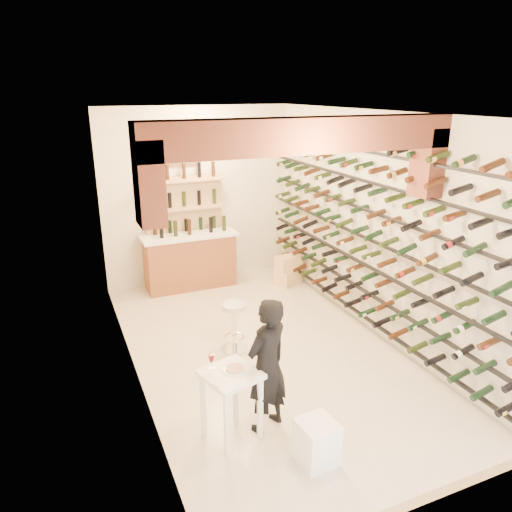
{
  "coord_description": "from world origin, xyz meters",
  "views": [
    {
      "loc": [
        -2.47,
        -5.47,
        3.48
      ],
      "look_at": [
        0.0,
        0.3,
        1.3
      ],
      "focal_mm": 34.06,
      "sensor_mm": 36.0,
      "label": 1
    }
  ],
  "objects_px": {
    "back_counter": "(190,259)",
    "white_stool": "(317,442)",
    "person": "(267,366)",
    "chrome_barstool": "(234,323)",
    "tasting_table": "(231,384)",
    "crate_lower": "(288,276)",
    "wine_rack": "(364,232)"
  },
  "relations": [
    {
      "from": "back_counter",
      "to": "chrome_barstool",
      "type": "xyz_separation_m",
      "value": [
        -0.09,
        -2.48,
        -0.12
      ]
    },
    {
      "from": "wine_rack",
      "to": "crate_lower",
      "type": "xyz_separation_m",
      "value": [
        -0.13,
        2.06,
        -1.41
      ]
    },
    {
      "from": "white_stool",
      "to": "chrome_barstool",
      "type": "bearing_deg",
      "value": 89.48
    },
    {
      "from": "person",
      "to": "chrome_barstool",
      "type": "xyz_separation_m",
      "value": [
        0.26,
        1.66,
        -0.34
      ]
    },
    {
      "from": "back_counter",
      "to": "white_stool",
      "type": "distance_m",
      "value": 4.81
    },
    {
      "from": "crate_lower",
      "to": "wine_rack",
      "type": "bearing_deg",
      "value": -86.36
    },
    {
      "from": "wine_rack",
      "to": "crate_lower",
      "type": "height_order",
      "value": "wine_rack"
    },
    {
      "from": "back_counter",
      "to": "person",
      "type": "height_order",
      "value": "person"
    },
    {
      "from": "tasting_table",
      "to": "crate_lower",
      "type": "relative_size",
      "value": 1.95
    },
    {
      "from": "tasting_table",
      "to": "crate_lower",
      "type": "height_order",
      "value": "tasting_table"
    },
    {
      "from": "tasting_table",
      "to": "person",
      "type": "xyz_separation_m",
      "value": [
        0.4,
        -0.02,
        0.13
      ]
    },
    {
      "from": "back_counter",
      "to": "white_stool",
      "type": "relative_size",
      "value": 3.81
    },
    {
      "from": "tasting_table",
      "to": "white_stool",
      "type": "xyz_separation_m",
      "value": [
        0.63,
        -0.68,
        -0.4
      ]
    },
    {
      "from": "back_counter",
      "to": "white_stool",
      "type": "xyz_separation_m",
      "value": [
        -0.11,
        -4.8,
        -0.31
      ]
    },
    {
      "from": "wine_rack",
      "to": "crate_lower",
      "type": "distance_m",
      "value": 2.5
    },
    {
      "from": "wine_rack",
      "to": "chrome_barstool",
      "type": "height_order",
      "value": "wine_rack"
    },
    {
      "from": "chrome_barstool",
      "to": "person",
      "type": "bearing_deg",
      "value": -98.75
    },
    {
      "from": "white_stool",
      "to": "person",
      "type": "height_order",
      "value": "person"
    },
    {
      "from": "back_counter",
      "to": "tasting_table",
      "type": "bearing_deg",
      "value": -100.16
    },
    {
      "from": "wine_rack",
      "to": "crate_lower",
      "type": "relative_size",
      "value": 12.03
    },
    {
      "from": "crate_lower",
      "to": "person",
      "type": "bearing_deg",
      "value": -119.9
    },
    {
      "from": "person",
      "to": "crate_lower",
      "type": "xyz_separation_m",
      "value": [
        2.04,
        3.55,
        -0.61
      ]
    },
    {
      "from": "back_counter",
      "to": "chrome_barstool",
      "type": "height_order",
      "value": "back_counter"
    },
    {
      "from": "person",
      "to": "crate_lower",
      "type": "distance_m",
      "value": 4.14
    },
    {
      "from": "wine_rack",
      "to": "tasting_table",
      "type": "relative_size",
      "value": 6.18
    },
    {
      "from": "person",
      "to": "chrome_barstool",
      "type": "relative_size",
      "value": 2.12
    },
    {
      "from": "tasting_table",
      "to": "chrome_barstool",
      "type": "height_order",
      "value": "tasting_table"
    },
    {
      "from": "crate_lower",
      "to": "tasting_table",
      "type": "bearing_deg",
      "value": -124.64
    },
    {
      "from": "person",
      "to": "crate_lower",
      "type": "bearing_deg",
      "value": -143.53
    },
    {
      "from": "wine_rack",
      "to": "white_stool",
      "type": "bearing_deg",
      "value": -132.01
    },
    {
      "from": "tasting_table",
      "to": "wine_rack",
      "type": "bearing_deg",
      "value": 13.58
    },
    {
      "from": "chrome_barstool",
      "to": "crate_lower",
      "type": "relative_size",
      "value": 1.5
    }
  ]
}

